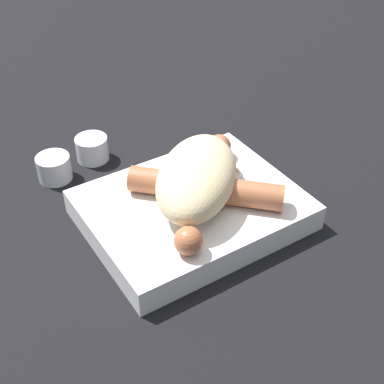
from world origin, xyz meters
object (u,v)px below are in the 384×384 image
at_px(bread_roll, 198,178).
at_px(condiment_cup_near, 92,150).
at_px(food_tray, 192,210).
at_px(sausage, 205,188).
at_px(condiment_cup_far, 54,169).

distance_m(bread_roll, condiment_cup_near, 0.19).
height_order(food_tray, sausage, sausage).
bearing_deg(condiment_cup_near, condiment_cup_far, -165.92).
height_order(food_tray, bread_roll, bread_roll).
distance_m(condiment_cup_near, condiment_cup_far, 0.06).
height_order(condiment_cup_near, condiment_cup_far, same).
bearing_deg(condiment_cup_far, sausage, -55.63).
xyz_separation_m(food_tray, condiment_cup_far, (-0.10, 0.16, -0.00)).
xyz_separation_m(sausage, condiment_cup_near, (-0.06, 0.18, -0.03)).
relative_size(condiment_cup_near, condiment_cup_far, 1.00).
bearing_deg(food_tray, bread_roll, -14.00).
bearing_deg(bread_roll, condiment_cup_far, 123.70).
relative_size(food_tray, condiment_cup_near, 5.48).
distance_m(food_tray, sausage, 0.03).
distance_m(bread_roll, condiment_cup_far, 0.20).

